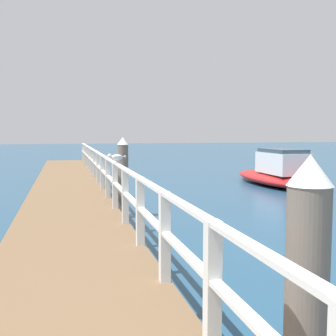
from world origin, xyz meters
The scene contains 6 objects.
pier_deck centered at (0.00, 13.55, 0.26)m, with size 2.21×27.10×0.51m, color brown.
pier_railing centered at (1.02, 13.55, 1.17)m, with size 0.12×25.62×1.07m.
dock_piling_near centered at (1.40, 3.28, 1.07)m, with size 0.29×0.29×2.13m.
dock_piling_far centered at (1.40, 11.74, 1.07)m, with size 0.29×0.29×2.13m.
seagull_foreground centered at (1.02, 9.99, 1.71)m, with size 0.46×0.24×0.21m.
boat_2 centered at (8.65, 16.69, 0.52)m, with size 2.09×5.97×1.56m.
Camera 1 is at (-0.10, 1.00, 2.27)m, focal length 44.13 mm.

